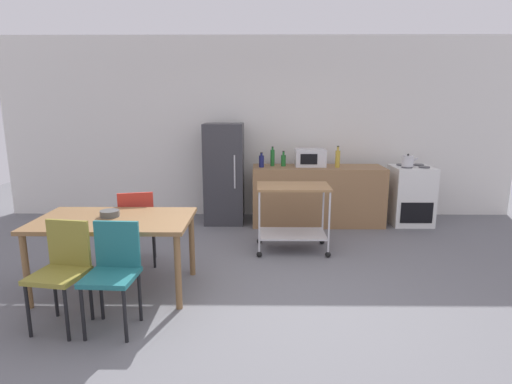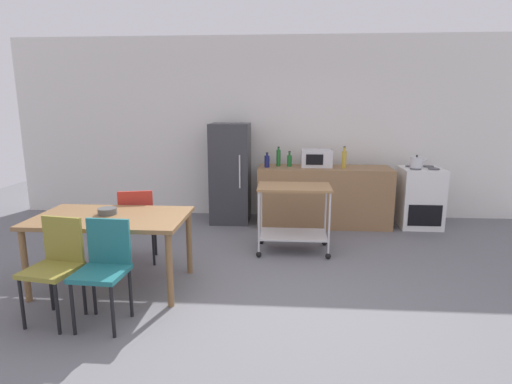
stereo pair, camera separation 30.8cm
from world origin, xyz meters
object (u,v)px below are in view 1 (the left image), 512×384
dining_table (114,226)px  chair_teal (113,268)px  microwave (310,158)px  kettle (408,161)px  chair_red (137,223)px  bottle_hot_sauce (272,158)px  chair_olive (62,267)px  refrigerator (224,174)px  kitchen_cart (293,207)px  bottle_sparkling_water (338,158)px  fruit_bowl (110,214)px  stove_oven (411,195)px  bottle_olive_oil (261,161)px  bottle_sesame_oil (283,160)px

dining_table → chair_teal: chair_teal is taller
microwave → kettle: microwave is taller
chair_red → bottle_hot_sauce: bottle_hot_sauce is taller
kettle → dining_table: bearing=-147.5°
chair_olive → refrigerator: refrigerator is taller
kitchen_cart → bottle_sparkling_water: bottle_sparkling_water is taller
chair_teal → refrigerator: (0.65, 3.21, 0.26)m
fruit_bowl → kettle: 4.36m
kitchen_cart → fruit_bowl: size_ratio=4.84×
chair_red → bottle_hot_sauce: bearing=-144.5°
stove_oven → kettle: size_ratio=3.84×
fruit_bowl → bottle_sparkling_water: bearing=40.8°
bottle_hot_sauce → bottle_olive_oil: bearing=-142.8°
stove_oven → dining_table: bearing=-147.2°
bottle_olive_oil → fruit_bowl: (-1.51, -2.29, -0.21)m
bottle_sesame_oil → dining_table: bearing=-126.0°
dining_table → stove_oven: bearing=32.8°
bottle_hot_sauce → microwave: size_ratio=0.65×
microwave → bottle_sparkling_water: bearing=-15.9°
bottle_olive_oil → kettle: (2.20, -0.02, 0.01)m
chair_olive → fruit_bowl: size_ratio=4.73×
chair_red → bottle_sparkling_water: size_ratio=2.75×
chair_teal → stove_oven: bearing=44.7°
dining_table → chair_red: size_ratio=1.69×
refrigerator → fruit_bowl: refrigerator is taller
bottle_sparkling_water → microwave: bearing=164.1°
stove_oven → refrigerator: (-2.90, 0.08, 0.32)m
bottle_sesame_oil → chair_olive: bearing=-122.6°
fruit_bowl → stove_oven: bearing=31.7°
stove_oven → bottle_sparkling_water: bottle_sparkling_water is taller
kitchen_cart → bottle_sesame_oil: (-0.05, 1.29, 0.42)m
microwave → stove_oven: bearing=-1.6°
fruit_bowl → refrigerator: bearing=69.2°
stove_oven → kitchen_cart: 2.30m
chair_red → bottle_hot_sauce: (1.59, 1.83, 0.51)m
chair_teal → kettle: 4.61m
dining_table → chair_red: bearing=87.1°
dining_table → bottle_sparkling_water: (2.60, 2.36, 0.36)m
bottle_sesame_oil → microwave: (0.41, 0.01, 0.04)m
bottle_hot_sauce → bottle_sesame_oil: bearing=-5.2°
microwave → kettle: 1.46m
chair_red → bottle_sesame_oil: (1.76, 1.82, 0.48)m
kitchen_cart → kettle: size_ratio=3.80×
kitchen_cart → bottle_hot_sauce: 1.40m
chair_olive → bottle_hot_sauce: 3.68m
chair_olive → microwave: microwave is taller
bottle_olive_oil → fruit_bowl: bearing=-123.4°
kitchen_cart → bottle_sesame_oil: bearing=92.4°
chair_teal → microwave: 3.78m
dining_table → fruit_bowl: bearing=134.6°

